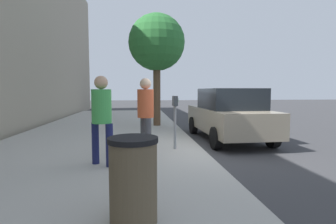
{
  "coord_description": "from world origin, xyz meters",
  "views": [
    {
      "loc": [
        -6.92,
        1.67,
        1.7
      ],
      "look_at": [
        0.65,
        0.85,
        1.08
      ],
      "focal_mm": 28.22,
      "sensor_mm": 36.0,
      "label": 1
    }
  ],
  "objects_px": {
    "parked_sedan_near": "(228,114)",
    "pedestrian_at_meter": "(146,108)",
    "street_tree": "(157,43)",
    "parking_meter": "(175,111)",
    "pedestrian_bystander": "(102,112)",
    "trash_bin": "(133,180)"
  },
  "relations": [
    {
      "from": "pedestrian_at_meter",
      "to": "trash_bin",
      "type": "bearing_deg",
      "value": -110.11
    },
    {
      "from": "pedestrian_bystander",
      "to": "street_tree",
      "type": "height_order",
      "value": "street_tree"
    },
    {
      "from": "pedestrian_at_meter",
      "to": "trash_bin",
      "type": "xyz_separation_m",
      "value": [
        -3.52,
        0.23,
        -0.6
      ]
    },
    {
      "from": "parking_meter",
      "to": "pedestrian_at_meter",
      "type": "height_order",
      "value": "pedestrian_at_meter"
    },
    {
      "from": "parked_sedan_near",
      "to": "street_tree",
      "type": "relative_size",
      "value": 0.91
    },
    {
      "from": "pedestrian_at_meter",
      "to": "parked_sedan_near",
      "type": "distance_m",
      "value": 3.62
    },
    {
      "from": "pedestrian_at_meter",
      "to": "pedestrian_bystander",
      "type": "relative_size",
      "value": 1.0
    },
    {
      "from": "pedestrian_bystander",
      "to": "trash_bin",
      "type": "relative_size",
      "value": 1.83
    },
    {
      "from": "pedestrian_at_meter",
      "to": "parked_sedan_near",
      "type": "bearing_deg",
      "value": 20.66
    },
    {
      "from": "parking_meter",
      "to": "parked_sedan_near",
      "type": "bearing_deg",
      "value": -48.43
    },
    {
      "from": "street_tree",
      "to": "trash_bin",
      "type": "relative_size",
      "value": 4.84
    },
    {
      "from": "pedestrian_at_meter",
      "to": "street_tree",
      "type": "height_order",
      "value": "street_tree"
    },
    {
      "from": "pedestrian_at_meter",
      "to": "street_tree",
      "type": "distance_m",
      "value": 5.77
    },
    {
      "from": "pedestrian_at_meter",
      "to": "parking_meter",
      "type": "bearing_deg",
      "value": 5.48
    },
    {
      "from": "parking_meter",
      "to": "pedestrian_at_meter",
      "type": "relative_size",
      "value": 0.76
    },
    {
      "from": "street_tree",
      "to": "trash_bin",
      "type": "xyz_separation_m",
      "value": [
        -8.69,
        0.85,
        -3.11
      ]
    },
    {
      "from": "pedestrian_bystander",
      "to": "parked_sedan_near",
      "type": "distance_m",
      "value": 4.99
    },
    {
      "from": "pedestrian_bystander",
      "to": "street_tree",
      "type": "xyz_separation_m",
      "value": [
        6.21,
        -1.54,
        2.51
      ]
    },
    {
      "from": "parking_meter",
      "to": "parked_sedan_near",
      "type": "relative_size",
      "value": 0.32
    },
    {
      "from": "pedestrian_at_meter",
      "to": "pedestrian_bystander",
      "type": "xyz_separation_m",
      "value": [
        -1.04,
        0.92,
        -0.0
      ]
    },
    {
      "from": "pedestrian_at_meter",
      "to": "pedestrian_bystander",
      "type": "height_order",
      "value": "pedestrian_at_meter"
    },
    {
      "from": "parked_sedan_near",
      "to": "pedestrian_at_meter",
      "type": "bearing_deg",
      "value": 127.06
    }
  ]
}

